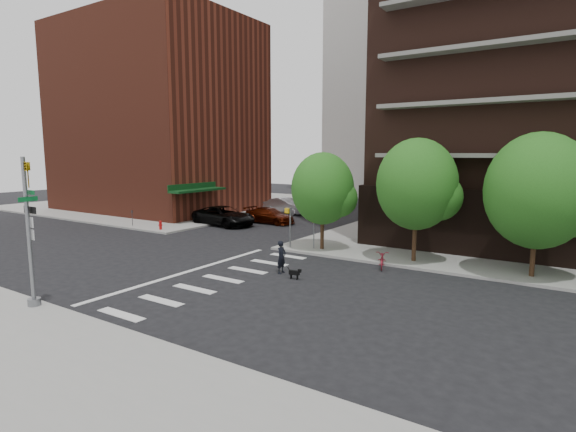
% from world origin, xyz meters
% --- Properties ---
extents(ground, '(120.00, 120.00, 0.00)m').
position_xyz_m(ground, '(0.00, 0.00, 0.00)').
color(ground, black).
rests_on(ground, ground).
extents(sidewalk_nw, '(31.00, 33.00, 0.15)m').
position_xyz_m(sidewalk_nw, '(-24.50, 23.50, 0.07)').
color(sidewalk_nw, gray).
rests_on(sidewalk_nw, ground).
extents(crosswalk, '(3.85, 13.00, 0.01)m').
position_xyz_m(crosswalk, '(2.21, -0.00, 0.01)').
color(crosswalk, silver).
rests_on(crosswalk, ground).
extents(midrise_nw, '(21.40, 15.50, 20.00)m').
position_xyz_m(midrise_nw, '(-22.00, 18.00, 10.15)').
color(midrise_nw, maroon).
rests_on(midrise_nw, sidewalk_nw).
extents(tree_a, '(4.00, 4.00, 5.90)m').
position_xyz_m(tree_a, '(4.00, 8.50, 4.04)').
color(tree_a, '#301E11').
rests_on(tree_a, sidewalk_ne).
extents(tree_b, '(4.50, 4.50, 6.65)m').
position_xyz_m(tree_b, '(10.00, 8.50, 4.54)').
color(tree_b, '#301E11').
rests_on(tree_b, sidewalk_ne).
extents(tree_c, '(5.00, 5.00, 6.80)m').
position_xyz_m(tree_c, '(16.00, 8.50, 4.45)').
color(tree_c, '#301E11').
rests_on(tree_c, sidewalk_ne).
extents(traffic_signal, '(0.90, 0.75, 6.00)m').
position_xyz_m(traffic_signal, '(-0.47, -7.49, 2.70)').
color(traffic_signal, slate).
rests_on(traffic_signal, sidewalk_s).
extents(pedestrian_signal, '(2.18, 0.67, 2.60)m').
position_xyz_m(pedestrian_signal, '(2.32, 7.92, 1.85)').
color(pedestrian_signal, slate).
rests_on(pedestrian_signal, sidewalk_ne).
extents(fire_hydrant, '(0.24, 0.24, 0.73)m').
position_xyz_m(fire_hydrant, '(-10.50, 7.80, 0.55)').
color(fire_hydrant, '#A50C0C').
rests_on(fire_hydrant, sidewalk_nw).
extents(parking_meter, '(0.10, 0.08, 1.32)m').
position_xyz_m(parking_meter, '(-14.00, 7.80, 0.96)').
color(parking_meter, black).
rests_on(parking_meter, sidewalk_nw).
extents(parked_car_black, '(3.38, 6.27, 1.67)m').
position_xyz_m(parked_car_black, '(-8.20, 12.89, 0.84)').
color(parked_car_black, black).
rests_on(parked_car_black, ground).
extents(parked_car_maroon, '(2.17, 4.94, 1.41)m').
position_xyz_m(parked_car_maroon, '(-5.50, 16.01, 0.71)').
color(parked_car_maroon, '#431004').
rests_on(parked_car_maroon, ground).
extents(parked_car_silver, '(2.21, 5.16, 1.65)m').
position_xyz_m(parked_car_silver, '(-7.82, 22.21, 0.83)').
color(parked_car_silver, gray).
rests_on(parked_car_silver, ground).
extents(scooter, '(1.28, 2.02, 1.00)m').
position_xyz_m(scooter, '(8.89, 6.50, 0.50)').
color(scooter, maroon).
rests_on(scooter, ground).
extents(dog_walker, '(0.64, 0.43, 1.73)m').
position_xyz_m(dog_walker, '(4.84, 2.55, 0.86)').
color(dog_walker, black).
rests_on(dog_walker, ground).
extents(dog, '(0.65, 0.25, 0.55)m').
position_xyz_m(dog, '(6.06, 1.94, 0.34)').
color(dog, black).
rests_on(dog, ground).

